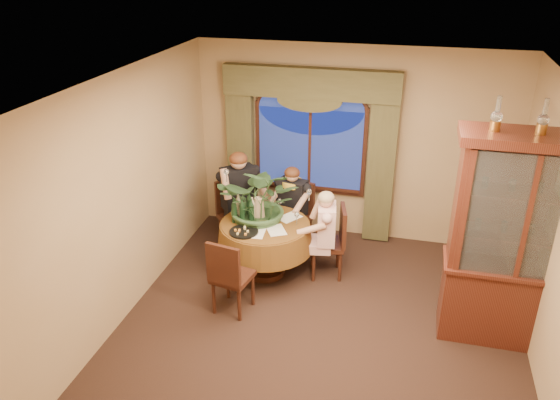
% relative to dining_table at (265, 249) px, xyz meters
% --- Properties ---
extents(floor, '(5.00, 5.00, 0.00)m').
position_rel_dining_table_xyz_m(floor, '(0.90, -1.08, -0.38)').
color(floor, black).
rests_on(floor, ground).
extents(wall_back, '(4.50, 0.00, 4.50)m').
position_rel_dining_table_xyz_m(wall_back, '(0.90, 1.42, 1.02)').
color(wall_back, '#9D7D53').
rests_on(wall_back, ground).
extents(ceiling, '(5.00, 5.00, 0.00)m').
position_rel_dining_table_xyz_m(ceiling, '(0.90, -1.08, 2.42)').
color(ceiling, white).
rests_on(ceiling, wall_back).
extents(window, '(1.62, 0.10, 1.32)m').
position_rel_dining_table_xyz_m(window, '(0.30, 1.35, 0.92)').
color(window, navy).
rests_on(window, wall_back).
extents(arched_transom, '(1.60, 0.06, 0.44)m').
position_rel_dining_table_xyz_m(arched_transom, '(0.30, 1.35, 1.71)').
color(arched_transom, navy).
rests_on(arched_transom, wall_back).
extents(drapery_left, '(0.38, 0.14, 2.32)m').
position_rel_dining_table_xyz_m(drapery_left, '(-0.73, 1.30, 0.80)').
color(drapery_left, '#434023').
rests_on(drapery_left, floor).
extents(drapery_right, '(0.38, 0.14, 2.32)m').
position_rel_dining_table_xyz_m(drapery_right, '(1.33, 1.30, 0.80)').
color(drapery_right, '#434023').
rests_on(drapery_right, floor).
extents(swag_valance, '(2.45, 0.16, 0.42)m').
position_rel_dining_table_xyz_m(swag_valance, '(0.30, 1.27, 1.90)').
color(swag_valance, '#434023').
rests_on(swag_valance, wall_back).
extents(dining_table, '(1.51, 1.51, 0.75)m').
position_rel_dining_table_xyz_m(dining_table, '(0.00, 0.00, 0.00)').
color(dining_table, maroon).
rests_on(dining_table, floor).
extents(china_cabinet, '(1.46, 0.57, 2.36)m').
position_rel_dining_table_xyz_m(china_cabinet, '(2.88, -0.59, 0.81)').
color(china_cabinet, '#3D150D').
rests_on(china_cabinet, floor).
extents(oil_lamp_left, '(0.11, 0.11, 0.34)m').
position_rel_dining_table_xyz_m(oil_lamp_left, '(2.46, -0.59, 2.16)').
color(oil_lamp_left, '#A5722D').
rests_on(oil_lamp_left, china_cabinet).
extents(oil_lamp_center, '(0.11, 0.11, 0.34)m').
position_rel_dining_table_xyz_m(oil_lamp_center, '(2.88, -0.59, 2.16)').
color(oil_lamp_center, '#A5722D').
rests_on(oil_lamp_center, china_cabinet).
extents(chair_right, '(0.50, 0.50, 0.96)m').
position_rel_dining_table_xyz_m(chair_right, '(0.78, 0.18, 0.10)').
color(chair_right, black).
rests_on(chair_right, floor).
extents(chair_back_right, '(0.52, 0.52, 0.96)m').
position_rel_dining_table_xyz_m(chair_back_right, '(0.21, 0.76, 0.10)').
color(chair_back_right, black).
rests_on(chair_back_right, floor).
extents(chair_back, '(0.59, 0.59, 0.96)m').
position_rel_dining_table_xyz_m(chair_back, '(-0.61, 0.61, 0.10)').
color(chair_back, black).
rests_on(chair_back, floor).
extents(chair_front_left, '(0.49, 0.49, 0.96)m').
position_rel_dining_table_xyz_m(chair_front_left, '(-0.16, -0.85, 0.10)').
color(chair_front_left, black).
rests_on(chair_front_left, floor).
extents(person_pink, '(0.47, 0.50, 1.22)m').
position_rel_dining_table_xyz_m(person_pink, '(0.78, 0.12, 0.24)').
color(person_pink, beige).
rests_on(person_pink, floor).
extents(person_back, '(0.71, 0.70, 1.45)m').
position_rel_dining_table_xyz_m(person_back, '(-0.55, 0.62, 0.35)').
color(person_back, black).
rests_on(person_back, floor).
extents(person_scarf, '(0.53, 0.51, 1.25)m').
position_rel_dining_table_xyz_m(person_scarf, '(0.19, 0.76, 0.25)').
color(person_scarf, black).
rests_on(person_scarf, floor).
extents(stoneware_vase, '(0.15, 0.15, 0.29)m').
position_rel_dining_table_xyz_m(stoneware_vase, '(-0.11, 0.12, 0.52)').
color(stoneware_vase, tan).
rests_on(stoneware_vase, dining_table).
extents(centerpiece_plant, '(1.04, 1.16, 0.90)m').
position_rel_dining_table_xyz_m(centerpiece_plant, '(-0.08, 0.13, 1.03)').
color(centerpiece_plant, '#32552F').
rests_on(centerpiece_plant, dining_table).
extents(olive_bowl, '(0.16, 0.16, 0.05)m').
position_rel_dining_table_xyz_m(olive_bowl, '(0.01, -0.08, 0.40)').
color(olive_bowl, '#4C5829').
rests_on(olive_bowl, dining_table).
extents(cheese_platter, '(0.36, 0.36, 0.02)m').
position_rel_dining_table_xyz_m(cheese_platter, '(-0.18, -0.31, 0.39)').
color(cheese_platter, black).
rests_on(cheese_platter, dining_table).
extents(wine_bottle_0, '(0.07, 0.07, 0.33)m').
position_rel_dining_table_xyz_m(wine_bottle_0, '(-0.26, 0.16, 0.54)').
color(wine_bottle_0, black).
rests_on(wine_bottle_0, dining_table).
extents(wine_bottle_1, '(0.07, 0.07, 0.33)m').
position_rel_dining_table_xyz_m(wine_bottle_1, '(-0.37, 0.07, 0.54)').
color(wine_bottle_1, tan).
rests_on(wine_bottle_1, dining_table).
extents(wine_bottle_2, '(0.07, 0.07, 0.33)m').
position_rel_dining_table_xyz_m(wine_bottle_2, '(-0.17, -0.02, 0.54)').
color(wine_bottle_2, black).
rests_on(wine_bottle_2, dining_table).
extents(wine_bottle_3, '(0.07, 0.07, 0.33)m').
position_rel_dining_table_xyz_m(wine_bottle_3, '(-0.28, -0.04, 0.54)').
color(wine_bottle_3, black).
rests_on(wine_bottle_3, dining_table).
extents(wine_bottle_4, '(0.07, 0.07, 0.33)m').
position_rel_dining_table_xyz_m(wine_bottle_4, '(-0.17, 0.03, 0.54)').
color(wine_bottle_4, tan).
rests_on(wine_bottle_4, dining_table).
extents(wine_bottle_5, '(0.07, 0.07, 0.33)m').
position_rel_dining_table_xyz_m(wine_bottle_5, '(-0.38, -0.07, 0.54)').
color(wine_bottle_5, black).
rests_on(wine_bottle_5, dining_table).
extents(tasting_paper_0, '(0.33, 0.36, 0.00)m').
position_rel_dining_table_xyz_m(tasting_paper_0, '(0.19, -0.15, 0.38)').
color(tasting_paper_0, white).
rests_on(tasting_paper_0, dining_table).
extents(tasting_paper_1, '(0.34, 0.37, 0.00)m').
position_rel_dining_table_xyz_m(tasting_paper_1, '(0.27, 0.23, 0.38)').
color(tasting_paper_1, white).
rests_on(tasting_paper_1, dining_table).
extents(tasting_paper_2, '(0.24, 0.32, 0.00)m').
position_rel_dining_table_xyz_m(tasting_paper_2, '(-0.03, -0.28, 0.38)').
color(tasting_paper_2, white).
rests_on(tasting_paper_2, dining_table).
extents(wine_glass_person_pink, '(0.07, 0.07, 0.18)m').
position_rel_dining_table_xyz_m(wine_glass_person_pink, '(0.40, 0.06, 0.46)').
color(wine_glass_person_pink, silver).
rests_on(wine_glass_person_pink, dining_table).
extents(wine_glass_person_back, '(0.07, 0.07, 0.18)m').
position_rel_dining_table_xyz_m(wine_glass_person_back, '(-0.27, 0.30, 0.46)').
color(wine_glass_person_back, silver).
rests_on(wine_glass_person_back, dining_table).
extents(wine_glass_person_scarf, '(0.07, 0.07, 0.18)m').
position_rel_dining_table_xyz_m(wine_glass_person_scarf, '(0.10, 0.39, 0.46)').
color(wine_glass_person_scarf, silver).
rests_on(wine_glass_person_scarf, dining_table).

